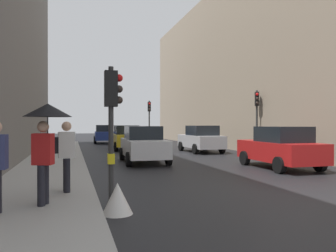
{
  "coord_description": "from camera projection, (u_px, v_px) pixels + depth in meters",
  "views": [
    {
      "loc": [
        -5.85,
        -7.87,
        1.87
      ],
      "look_at": [
        -1.59,
        6.88,
        1.77
      ],
      "focal_mm": 35.83,
      "sensor_mm": 36.0,
      "label": 1
    }
  ],
  "objects": [
    {
      "name": "ground_plane",
      "position": [
        293.0,
        192.0,
        9.2
      ],
      "size": [
        120.0,
        120.0,
        0.0
      ],
      "primitive_type": "plane",
      "color": "black"
    },
    {
      "name": "sidewalk_kerb",
      "position": [
        50.0,
        170.0,
        13.12
      ],
      "size": [
        2.78,
        40.0,
        0.16
      ],
      "primitive_type": "cube",
      "color": "#A8A5A0",
      "rests_on": "ground"
    },
    {
      "name": "building_facade_right",
      "position": [
        283.0,
        70.0,
        28.17
      ],
      "size": [
        12.0,
        35.43,
        12.88
      ],
      "primitive_type": "cube",
      "color": "gray",
      "rests_on": "ground"
    },
    {
      "name": "traffic_light_mid_street",
      "position": [
        257.0,
        110.0,
        20.25
      ],
      "size": [
        0.35,
        0.45,
        3.9
      ],
      "color": "#2D2D2D",
      "rests_on": "ground"
    },
    {
      "name": "traffic_light_near_left",
      "position": [
        112.0,
        109.0,
        7.87
      ],
      "size": [
        0.43,
        0.24,
        3.22
      ],
      "color": "#2D2D2D",
      "rests_on": "ground"
    },
    {
      "name": "traffic_light_far_median",
      "position": [
        149.0,
        115.0,
        29.7
      ],
      "size": [
        0.25,
        0.43,
        3.92
      ],
      "color": "#2D2D2D",
      "rests_on": "ground"
    },
    {
      "name": "car_red_sedan",
      "position": [
        280.0,
        148.0,
        14.06
      ],
      "size": [
        2.08,
        4.23,
        1.76
      ],
      "color": "red",
      "rests_on": "ground"
    },
    {
      "name": "car_white_compact",
      "position": [
        144.0,
        144.0,
        16.25
      ],
      "size": [
        2.15,
        4.27,
        1.76
      ],
      "color": "silver",
      "rests_on": "ground"
    },
    {
      "name": "car_silver_hatchback",
      "position": [
        201.0,
        139.0,
        22.12
      ],
      "size": [
        2.06,
        4.22,
        1.76
      ],
      "color": "#BCBCC1",
      "rests_on": "ground"
    },
    {
      "name": "car_blue_van",
      "position": [
        104.0,
        134.0,
        32.79
      ],
      "size": [
        2.2,
        4.29,
        1.76
      ],
      "color": "navy",
      "rests_on": "ground"
    },
    {
      "name": "car_yellow_taxi",
      "position": [
        127.0,
        138.0,
        24.19
      ],
      "size": [
        2.12,
        4.25,
        1.76
      ],
      "color": "yellow",
      "rests_on": "ground"
    },
    {
      "name": "pedestrian_with_umbrella",
      "position": [
        46.0,
        125.0,
        7.05
      ],
      "size": [
        1.0,
        1.0,
        2.14
      ],
      "color": "black",
      "rests_on": "sidewalk_kerb"
    },
    {
      "name": "pedestrian_with_black_backpack",
      "position": [
        65.0,
        152.0,
        8.41
      ],
      "size": [
        0.62,
        0.36,
        1.77
      ],
      "color": "black",
      "rests_on": "sidewalk_kerb"
    },
    {
      "name": "warning_sign_triangle",
      "position": [
        117.0,
        198.0,
        6.93
      ],
      "size": [
        0.64,
        0.64,
        0.65
      ],
      "primitive_type": "cone",
      "color": "silver",
      "rests_on": "ground"
    }
  ]
}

